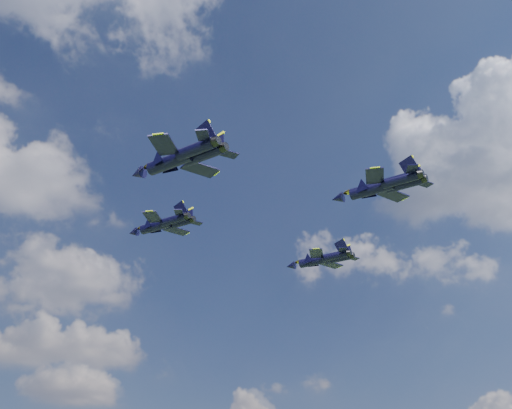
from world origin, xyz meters
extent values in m
cylinder|color=black|center=(-4.61, 19.91, 61.30)|extent=(5.86, 7.70, 1.63)
cone|color=black|center=(-7.50, 24.30, 61.30)|extent=(2.58, 2.81, 1.54)
ellipsoid|color=brown|center=(-6.25, 22.41, 61.80)|extent=(2.17, 2.65, 0.74)
cube|color=black|center=(-6.33, 16.60, 61.30)|extent=(4.30, 4.77, 0.16)
cube|color=black|center=(-0.89, 20.20, 61.30)|extent=(4.55, 3.14, 0.16)
cube|color=black|center=(-2.92, 13.10, 61.30)|extent=(2.23, 2.56, 0.13)
cube|color=black|center=(1.01, 15.70, 61.30)|extent=(2.29, 1.56, 0.13)
cube|color=black|center=(-2.19, 14.45, 62.57)|extent=(2.01, 1.95, 2.73)
cube|color=black|center=(-0.53, 15.55, 62.57)|extent=(1.56, 2.56, 2.73)
cylinder|color=black|center=(-10.99, -7.23, 58.02)|extent=(6.30, 8.87, 1.85)
cone|color=black|center=(-14.03, -2.12, 58.02)|extent=(2.86, 3.18, 1.74)
ellipsoid|color=brown|center=(-12.72, -4.32, 58.58)|extent=(2.36, 3.03, 0.84)
cube|color=black|center=(-13.12, -10.88, 58.02)|extent=(4.98, 5.37, 0.18)
cube|color=black|center=(-6.77, -7.10, 58.02)|extent=(5.07, 3.35, 0.18)
cube|color=black|center=(-9.46, -15.02, 58.02)|extent=(2.59, 2.90, 0.14)
cube|color=black|center=(-4.88, -12.30, 58.02)|extent=(2.53, 1.65, 0.14)
cube|color=black|center=(-8.56, -13.53, 59.45)|extent=(2.17, 2.30, 3.09)
cube|color=black|center=(-6.62, -12.38, 59.45)|extent=(1.74, 2.94, 3.09)
cylinder|color=black|center=(23.72, 14.70, 57.86)|extent=(5.67, 7.36, 1.56)
cone|color=black|center=(20.90, 18.88, 57.86)|extent=(2.49, 2.70, 1.48)
ellipsoid|color=brown|center=(22.12, 17.08, 58.34)|extent=(2.10, 2.54, 0.71)
cube|color=black|center=(22.10, 11.51, 57.86)|extent=(4.11, 4.58, 0.16)
cube|color=black|center=(27.29, 15.00, 57.86)|extent=(4.38, 3.04, 0.16)
cube|color=black|center=(25.39, 8.17, 57.86)|extent=(2.13, 2.45, 0.12)
cube|color=black|center=(29.14, 10.70, 57.86)|extent=(2.21, 1.51, 0.12)
cube|color=black|center=(26.09, 9.48, 59.08)|extent=(1.94, 1.85, 2.62)
cube|color=black|center=(27.67, 10.55, 59.08)|extent=(1.50, 2.45, 2.62)
cylinder|color=black|center=(17.19, -12.51, 57.85)|extent=(5.90, 8.03, 1.68)
cone|color=black|center=(14.30, -7.92, 57.85)|extent=(2.64, 2.91, 1.59)
ellipsoid|color=brown|center=(15.55, -9.90, 58.36)|extent=(2.20, 2.75, 0.77)
cube|color=black|center=(15.33, -15.89, 57.85)|extent=(4.49, 4.91, 0.17)
cube|color=black|center=(21.03, -12.31, 57.85)|extent=(4.66, 3.15, 0.17)
cube|color=black|center=(18.75, -19.59, 57.85)|extent=(2.34, 2.65, 0.13)
cube|color=black|center=(22.87, -17.01, 57.85)|extent=(2.34, 1.56, 0.13)
cube|color=black|center=(19.54, -18.21, 59.16)|extent=(2.03, 2.06, 2.82)
cube|color=black|center=(21.29, -17.12, 59.16)|extent=(1.60, 2.66, 2.82)
camera|label=1|loc=(-32.07, -77.78, 14.88)|focal=45.00mm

